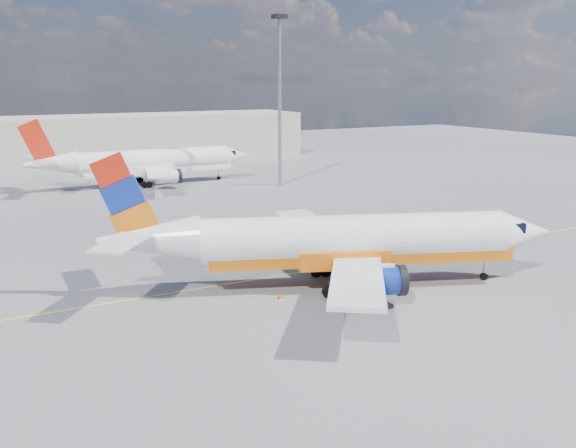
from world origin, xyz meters
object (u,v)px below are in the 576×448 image
main_jet (340,241)px  second_jet (148,162)px  traffic_cone (279,296)px  gse_tug (381,267)px

main_jet → second_jet: (0.88, 49.06, -0.12)m
second_jet → traffic_cone: 50.03m
main_jet → gse_tug: size_ratio=11.21×
traffic_cone → second_jet: bearing=83.2°
gse_tug → traffic_cone: gse_tug is taller
second_jet → main_jet: bearing=-90.3°
gse_tug → traffic_cone: 8.61m
main_jet → traffic_cone: size_ratio=57.74×
gse_tug → second_jet: bearing=103.0°
second_jet → traffic_cone: size_ratio=56.02×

